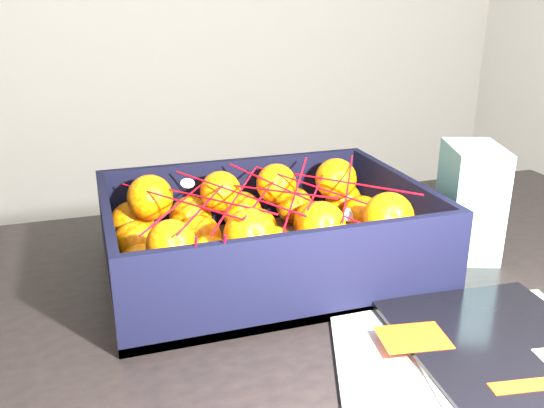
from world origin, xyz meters
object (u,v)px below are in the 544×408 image
object	(u,v)px
produce_crate	(266,245)
table	(368,350)
retail_carton	(470,201)
magazine_stack	(490,364)

from	to	relation	value
produce_crate	table	bearing A→B (deg)	-41.38
table	retail_carton	xyz separation A→B (m)	(0.19, 0.06, 0.18)
produce_crate	retail_carton	size ratio (longest dim) A/B	2.63
magazine_stack	produce_crate	xyz separation A→B (m)	(-0.15, 0.31, 0.03)
table	produce_crate	distance (m)	0.21
table	magazine_stack	size ratio (longest dim) A/B	3.26
retail_carton	table	bearing A→B (deg)	-142.53
retail_carton	magazine_stack	bearing A→B (deg)	-101.41
table	retail_carton	bearing A→B (deg)	18.29
magazine_stack	produce_crate	bearing A→B (deg)	115.94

